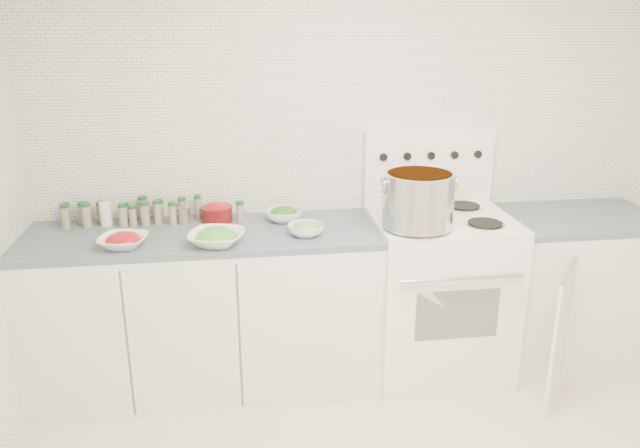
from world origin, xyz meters
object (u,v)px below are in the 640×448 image
(stock_pot, at_px, (418,198))
(bowl_snowpea, at_px, (217,237))
(bowl_tomato, at_px, (123,241))
(stove, at_px, (437,289))

(stock_pot, xyz_separation_m, bowl_snowpea, (-1.03, -0.02, -0.16))
(bowl_snowpea, bearing_deg, bowl_tomato, 176.38)
(bowl_tomato, relative_size, bowl_snowpea, 0.81)
(bowl_snowpea, bearing_deg, stove, 8.85)
(bowl_tomato, xyz_separation_m, bowl_snowpea, (0.45, -0.03, 0.01))
(bowl_tomato, bearing_deg, stock_pot, -0.44)
(stove, bearing_deg, bowl_snowpea, -171.15)
(stove, distance_m, stock_pot, 0.65)
(stove, height_order, stock_pot, stove)
(stock_pot, distance_m, bowl_snowpea, 1.04)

